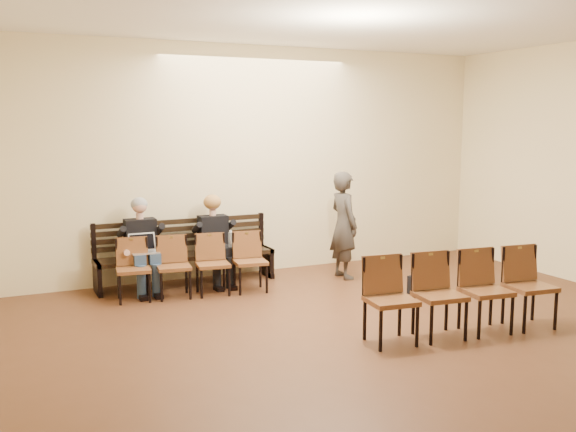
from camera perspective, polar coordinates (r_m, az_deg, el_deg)
name	(u,v)px	position (r m, az deg, el deg)	size (l,w,h in m)	color
ground	(469,388)	(6.11, 15.82, -14.50)	(10.00, 10.00, 0.00)	#54301C
room_walls	(424,101)	(6.26, 12.00, 9.96)	(8.02, 10.01, 3.51)	beige
bench	(187,269)	(9.46, -9.00, -4.69)	(2.60, 0.90, 0.45)	black
seated_man	(142,247)	(9.11, -12.83, -2.66)	(0.53, 0.73, 1.27)	black
seated_woman	(215,243)	(9.39, -6.48, -2.43)	(0.51, 0.71, 1.19)	black
laptop	(145,253)	(8.91, -12.62, -3.25)	(0.36, 0.29, 0.26)	silver
water_bottle	(231,247)	(9.22, -5.10, -2.78)	(0.07, 0.07, 0.24)	silver
bag	(422,284)	(9.07, 11.80, -5.98)	(0.34, 0.23, 0.25)	black
passerby	(344,217)	(9.66, 4.99, -0.10)	(0.68, 0.45, 1.86)	#37322D
chair_row_front	(193,266)	(8.79, -8.40, -4.41)	(2.02, 0.45, 0.83)	brown
chair_row_back	(463,294)	(7.37, 15.32, -6.69)	(2.27, 0.51, 0.93)	brown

